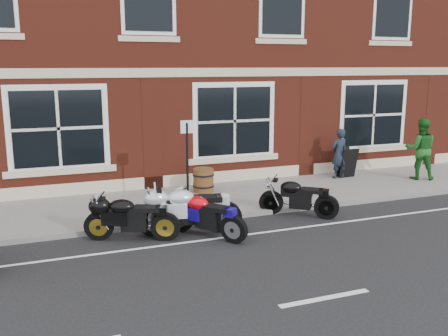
{
  "coord_description": "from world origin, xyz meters",
  "views": [
    {
      "loc": [
        -4.09,
        -9.23,
        3.61
      ],
      "look_at": [
        0.05,
        1.6,
        1.21
      ],
      "focal_mm": 40.0,
      "sensor_mm": 36.0,
      "label": 1
    }
  ],
  "objects_px": {
    "a_board_sign": "(346,162)",
    "barrel_planter": "(203,180)",
    "moto_sport_red": "(205,213)",
    "parking_sign": "(187,158)",
    "moto_sport_black": "(130,216)",
    "moto_sport_silver": "(188,208)",
    "pedestrian_left": "(339,154)",
    "pedestrian_right": "(420,149)",
    "moto_naked_black": "(297,196)"
  },
  "relations": [
    {
      "from": "a_board_sign",
      "to": "barrel_planter",
      "type": "bearing_deg",
      "value": -178.18
    },
    {
      "from": "moto_sport_red",
      "to": "parking_sign",
      "type": "bearing_deg",
      "value": 48.41
    },
    {
      "from": "moto_sport_black",
      "to": "moto_sport_silver",
      "type": "distance_m",
      "value": 1.24
    },
    {
      "from": "moto_sport_red",
      "to": "pedestrian_left",
      "type": "height_order",
      "value": "pedestrian_left"
    },
    {
      "from": "barrel_planter",
      "to": "parking_sign",
      "type": "bearing_deg",
      "value": -121.61
    },
    {
      "from": "moto_sport_black",
      "to": "parking_sign",
      "type": "bearing_deg",
      "value": -27.56
    },
    {
      "from": "moto_sport_black",
      "to": "barrel_planter",
      "type": "xyz_separation_m",
      "value": [
        2.58,
        2.87,
        -0.07
      ]
    },
    {
      "from": "pedestrian_left",
      "to": "parking_sign",
      "type": "bearing_deg",
      "value": 10.44
    },
    {
      "from": "pedestrian_right",
      "to": "parking_sign",
      "type": "distance_m",
      "value": 7.7
    },
    {
      "from": "moto_sport_black",
      "to": "pedestrian_left",
      "type": "height_order",
      "value": "pedestrian_left"
    },
    {
      "from": "pedestrian_right",
      "to": "moto_naked_black",
      "type": "bearing_deg",
      "value": 49.13
    },
    {
      "from": "a_board_sign",
      "to": "moto_naked_black",
      "type": "bearing_deg",
      "value": -140.08
    },
    {
      "from": "pedestrian_right",
      "to": "barrel_planter",
      "type": "relative_size",
      "value": 2.85
    },
    {
      "from": "a_board_sign",
      "to": "barrel_planter",
      "type": "xyz_separation_m",
      "value": [
        -4.82,
        -0.19,
        -0.14
      ]
    },
    {
      "from": "pedestrian_left",
      "to": "pedestrian_right",
      "type": "relative_size",
      "value": 0.82
    },
    {
      "from": "moto_sport_silver",
      "to": "a_board_sign",
      "type": "xyz_separation_m",
      "value": [
        6.16,
        3.11,
        0.01
      ]
    },
    {
      "from": "pedestrian_left",
      "to": "pedestrian_right",
      "type": "height_order",
      "value": "pedestrian_right"
    },
    {
      "from": "pedestrian_right",
      "to": "a_board_sign",
      "type": "height_order",
      "value": "pedestrian_right"
    },
    {
      "from": "moto_sport_black",
      "to": "barrel_planter",
      "type": "height_order",
      "value": "moto_sport_black"
    },
    {
      "from": "moto_sport_black",
      "to": "a_board_sign",
      "type": "height_order",
      "value": "a_board_sign"
    },
    {
      "from": "moto_sport_black",
      "to": "pedestrian_left",
      "type": "distance_m",
      "value": 7.71
    },
    {
      "from": "moto_sport_silver",
      "to": "pedestrian_right",
      "type": "xyz_separation_m",
      "value": [
        8.12,
        2.05,
        0.48
      ]
    },
    {
      "from": "moto_sport_silver",
      "to": "pedestrian_right",
      "type": "distance_m",
      "value": 8.39
    },
    {
      "from": "pedestrian_left",
      "to": "pedestrian_right",
      "type": "bearing_deg",
      "value": 150.49
    },
    {
      "from": "moto_sport_red",
      "to": "moto_sport_silver",
      "type": "height_order",
      "value": "moto_sport_silver"
    },
    {
      "from": "moto_sport_red",
      "to": "pedestrian_right",
      "type": "xyz_separation_m",
      "value": [
        7.83,
        2.35,
        0.55
      ]
    },
    {
      "from": "moto_sport_silver",
      "to": "pedestrian_right",
      "type": "bearing_deg",
      "value": -64.53
    },
    {
      "from": "moto_naked_black",
      "to": "moto_sport_red",
      "type": "bearing_deg",
      "value": 142.58
    },
    {
      "from": "moto_sport_silver",
      "to": "barrel_planter",
      "type": "distance_m",
      "value": 3.22
    },
    {
      "from": "moto_naked_black",
      "to": "pedestrian_left",
      "type": "bearing_deg",
      "value": -8.25
    },
    {
      "from": "pedestrian_right",
      "to": "a_board_sign",
      "type": "distance_m",
      "value": 2.28
    },
    {
      "from": "moto_sport_black",
      "to": "a_board_sign",
      "type": "distance_m",
      "value": 8.01
    },
    {
      "from": "moto_sport_red",
      "to": "a_board_sign",
      "type": "bearing_deg",
      "value": -6.45
    },
    {
      "from": "a_board_sign",
      "to": "barrel_planter",
      "type": "relative_size",
      "value": 1.42
    },
    {
      "from": "moto_sport_silver",
      "to": "a_board_sign",
      "type": "distance_m",
      "value": 6.9
    },
    {
      "from": "moto_sport_black",
      "to": "moto_sport_silver",
      "type": "bearing_deg",
      "value": -70.1
    },
    {
      "from": "moto_sport_red",
      "to": "moto_sport_silver",
      "type": "relative_size",
      "value": 0.74
    },
    {
      "from": "a_board_sign",
      "to": "parking_sign",
      "type": "height_order",
      "value": "parking_sign"
    },
    {
      "from": "barrel_planter",
      "to": "parking_sign",
      "type": "distance_m",
      "value": 1.94
    },
    {
      "from": "pedestrian_left",
      "to": "barrel_planter",
      "type": "bearing_deg",
      "value": -4.2
    },
    {
      "from": "barrel_planter",
      "to": "pedestrian_left",
      "type": "bearing_deg",
      "value": 1.6
    },
    {
      "from": "pedestrian_right",
      "to": "a_board_sign",
      "type": "relative_size",
      "value": 2.0
    },
    {
      "from": "moto_sport_black",
      "to": "pedestrian_left",
      "type": "bearing_deg",
      "value": -44.78
    },
    {
      "from": "moto_sport_silver",
      "to": "a_board_sign",
      "type": "bearing_deg",
      "value": -51.9
    },
    {
      "from": "pedestrian_right",
      "to": "parking_sign",
      "type": "height_order",
      "value": "parking_sign"
    },
    {
      "from": "pedestrian_left",
      "to": "parking_sign",
      "type": "relative_size",
      "value": 0.71
    },
    {
      "from": "moto_naked_black",
      "to": "pedestrian_right",
      "type": "relative_size",
      "value": 0.84
    },
    {
      "from": "moto_sport_silver",
      "to": "barrel_planter",
      "type": "bearing_deg",
      "value": -13.29
    },
    {
      "from": "moto_sport_red",
      "to": "barrel_planter",
      "type": "bearing_deg",
      "value": 35.41
    },
    {
      "from": "moto_sport_black",
      "to": "moto_sport_silver",
      "type": "relative_size",
      "value": 0.85
    }
  ]
}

